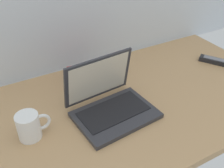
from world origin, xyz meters
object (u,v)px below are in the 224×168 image
Objects in this scene: laptop at (109,102)px; remote_control_near at (215,61)px; coffee_mug at (29,126)px; book_stack at (87,74)px.

laptop is 2.06× the size of remote_control_near.
coffee_mug reaches higher than remote_control_near.
coffee_mug is 0.42m from book_stack.
coffee_mug is at bearing -176.41° from remote_control_near.
book_stack reaches higher than remote_control_near.
laptop is at bearing -173.74° from remote_control_near.
book_stack is at bearing 85.68° from laptop.
laptop reaches higher than coffee_mug.
laptop is 0.26m from book_stack.
laptop reaches higher than book_stack.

